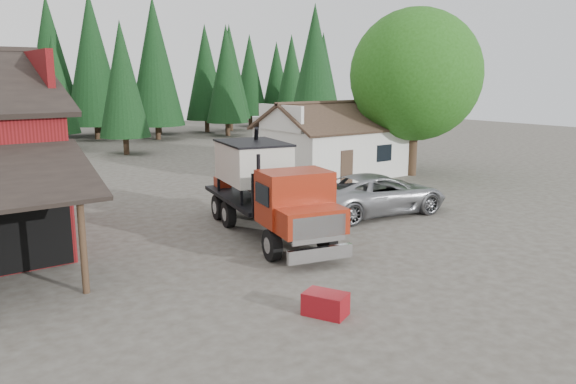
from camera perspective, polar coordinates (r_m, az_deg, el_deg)
ground at (r=17.85m, az=-0.08°, el=-8.27°), size 120.00×120.00×0.00m
farmhouse at (r=35.34m, az=4.53°, el=4.41°), size 8.60×6.42×4.65m
deciduous_tree at (r=35.74m, az=12.86°, el=11.06°), size 8.00×8.00×10.20m
conifer_backdrop at (r=56.75m, az=-26.04°, el=4.29°), size 76.00×16.00×16.00m
near_pine_b at (r=46.37m, az=-16.47°, el=10.91°), size 3.96×3.96×10.40m
near_pine_c at (r=50.82m, az=2.73°, el=12.52°), size 4.84×4.84×12.40m
feed_truck at (r=21.63m, az=-2.10°, el=0.48°), size 4.25×9.29×4.06m
silver_car at (r=25.62m, az=9.09°, el=-0.17°), size 6.89×3.94×1.81m
equip_box at (r=14.85m, az=3.83°, el=-11.27°), size 1.11×1.30×0.60m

